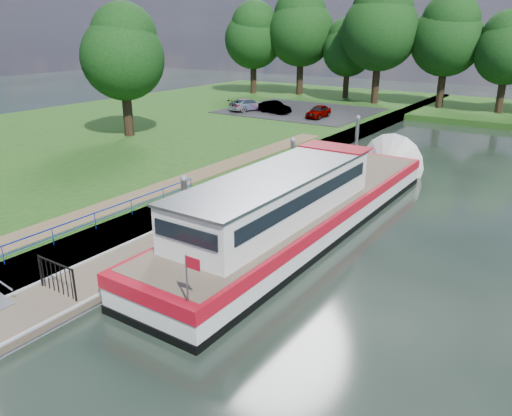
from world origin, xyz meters
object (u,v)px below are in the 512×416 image
Objects in this scene: pontoon at (247,208)px; barge at (311,204)px; car_b at (275,107)px; car_a at (318,111)px; car_c at (248,104)px.

barge is at bearing -0.07° from pontoon.
barge is (3.60, -0.00, 0.90)m from pontoon.
barge is 27.27m from car_b.
car_a is (-11.13, 22.23, 0.31)m from barge.
car_a reaches higher than pontoon.
barge is 6.38× the size of car_a.
car_c is (-15.30, 22.03, 1.24)m from pontoon.
barge is at bearing 146.81° from car_c.
car_b reaches higher than car_a.
car_c reaches higher than pontoon.
car_c is (-3.03, -0.16, 0.02)m from car_b.
barge is 24.86m from car_a.
car_c is at bearing 124.78° from pontoon.
pontoon is 9.05× the size of car_a.
car_c is at bearing 179.25° from car_a.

